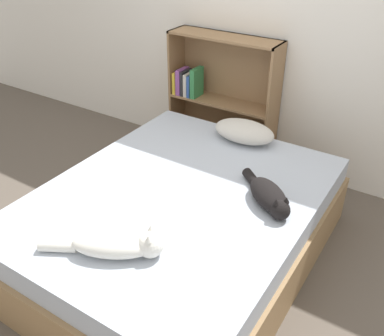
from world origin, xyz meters
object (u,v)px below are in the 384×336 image
at_px(cat_dark, 269,196).
at_px(bookshelf, 221,97).
at_px(cat_light, 118,244).
at_px(pillow, 244,131).
at_px(bed, 179,226).

xyz_separation_m(cat_dark, bookshelf, (-0.96, 1.13, 0.01)).
height_order(cat_light, bookshelf, bookshelf).
height_order(pillow, cat_dark, pillow).
bearing_deg(bed, pillow, 88.35).
relative_size(cat_dark, bookshelf, 0.40).
bearing_deg(cat_light, bookshelf, 75.52).
bearing_deg(cat_dark, pillow, 167.19).
relative_size(pillow, cat_dark, 1.04).
relative_size(pillow, bookshelf, 0.41).
xyz_separation_m(pillow, bookshelf, (-0.47, 0.49, -0.01)).
height_order(bed, cat_dark, cat_dark).
relative_size(pillow, cat_light, 0.79).
xyz_separation_m(pillow, cat_dark, (0.49, -0.64, -0.01)).
bearing_deg(bookshelf, cat_light, -75.49).
distance_m(bed, cat_dark, 0.63).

